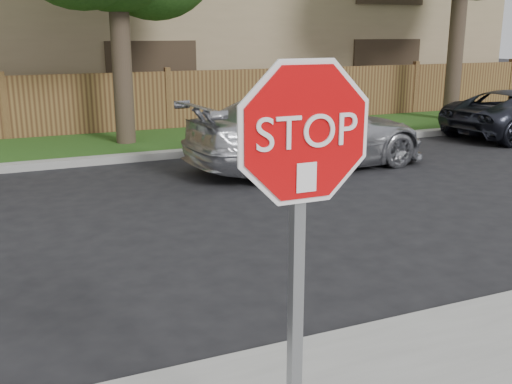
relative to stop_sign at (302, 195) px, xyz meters
name	(u,v)px	position (x,y,z in m)	size (l,w,h in m)	color
far_curb	(14,167)	(-1.15, 9.63, -1.75)	(70.00, 0.30, 0.15)	gray
grass_strip	(11,153)	(-1.15, 11.28, -1.77)	(70.00, 3.00, 0.12)	#1E4714
fence	(5,110)	(-1.15, 12.88, -1.03)	(70.00, 0.12, 1.60)	#4D301B
stop_sign	(302,195)	(0.00, 0.00, 0.00)	(1.01, 0.13, 2.55)	gray
sedan_right	(308,132)	(4.20, 7.63, -1.11)	(2.00, 4.93, 1.43)	silver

